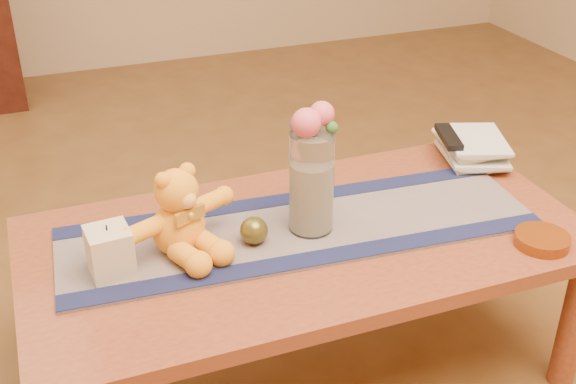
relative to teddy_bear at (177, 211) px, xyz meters
name	(u,v)px	position (x,y,z in m)	size (l,w,h in m)	color
floor	(305,369)	(0.31, -0.04, -0.56)	(5.50, 5.50, 0.00)	brown
coffee_table_top	(307,241)	(0.31, -0.04, -0.13)	(1.40, 0.70, 0.04)	maroon
table_leg_fr	(573,322)	(0.95, -0.33, -0.36)	(0.07, 0.07, 0.41)	maroon
table_leg_bl	(48,302)	(-0.33, 0.25, -0.36)	(0.07, 0.07, 0.41)	maroon
table_leg_br	(453,215)	(0.95, 0.25, -0.36)	(0.07, 0.07, 0.41)	maroon
persian_runner	(301,228)	(0.31, -0.01, -0.11)	(1.20, 0.35, 0.01)	#171E42
runner_border_near	(320,257)	(0.30, -0.16, -0.10)	(1.20, 0.06, 0.00)	#151940
runner_border_far	(284,199)	(0.32, 0.13, -0.10)	(1.20, 0.06, 0.00)	#151940
teddy_bear	(177,211)	(0.00, 0.00, 0.00)	(0.30, 0.25, 0.20)	#FF9E20
pillar_candle	(110,252)	(-0.17, -0.04, -0.05)	(0.09, 0.09, 0.11)	beige
candle_wick	(107,228)	(-0.17, -0.04, 0.02)	(0.00, 0.00, 0.01)	black
glass_vase	(312,182)	(0.33, -0.03, 0.03)	(0.11, 0.11, 0.26)	silver
potpourri_fill	(311,196)	(0.33, -0.03, -0.01)	(0.09, 0.09, 0.18)	beige
rose_left	(306,123)	(0.31, -0.04, 0.19)	(0.07, 0.07, 0.07)	#EF5468
rose_right	(322,114)	(0.35, -0.02, 0.20)	(0.06, 0.06, 0.06)	#EF5468
blue_flower_back	(311,117)	(0.34, 0.01, 0.19)	(0.04, 0.04, 0.04)	#5253B3
blue_flower_side	(297,124)	(0.30, -0.01, 0.18)	(0.04, 0.04, 0.04)	#5253B3
leaf_sprig	(332,127)	(0.37, -0.05, 0.18)	(0.03, 0.03, 0.03)	#33662D
bronze_ball	(254,231)	(0.17, -0.04, -0.07)	(0.07, 0.07, 0.07)	brown
book_bottom	(445,158)	(0.85, 0.19, -0.10)	(0.17, 0.22, 0.02)	beige
book_lower	(448,153)	(0.86, 0.18, -0.08)	(0.16, 0.22, 0.02)	beige
book_upper	(444,146)	(0.85, 0.19, -0.06)	(0.17, 0.22, 0.02)	beige
book_top	(449,141)	(0.86, 0.19, -0.04)	(0.16, 0.22, 0.02)	beige
tv_remote	(449,137)	(0.85, 0.18, -0.03)	(0.04, 0.16, 0.02)	black
amber_dish	(542,240)	(0.83, -0.29, -0.10)	(0.13, 0.13, 0.03)	#BF5914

